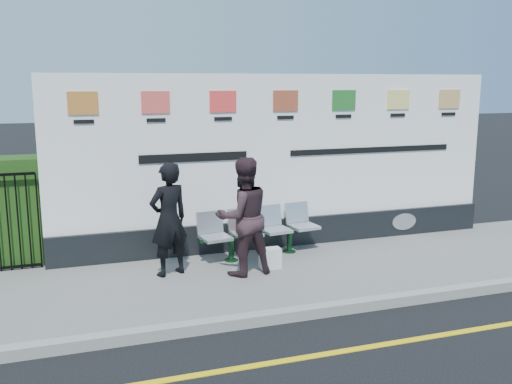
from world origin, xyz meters
The scene contains 10 objects.
ground centered at (0.00, 0.00, 0.00)m, with size 80.00×80.00×0.00m, color black.
pavement centered at (0.00, 2.50, 0.06)m, with size 14.00×3.00×0.12m, color slate.
kerb centered at (0.00, 1.00, 0.07)m, with size 14.00×0.18×0.14m, color gray.
yellow_line centered at (0.00, 0.00, 0.00)m, with size 14.00×0.10×0.01m, color yellow.
billboard centered at (0.50, 3.85, 1.42)m, with size 8.00×0.30×3.00m.
bench centered at (-0.09, 3.31, 0.34)m, with size 2.08×0.54×0.44m, color silver, non-canonical shape.
woman_left centered at (-1.70, 2.88, 0.98)m, with size 0.63×0.41×1.71m, color black.
woman_right centered at (-0.63, 2.57, 1.01)m, with size 0.87×0.67×1.78m, color #342227.
handbag_brown centered at (-0.36, 3.27, 0.69)m, with size 0.32×0.14×0.25m, color black.
carrier_bag_white centered at (-0.16, 2.68, 0.28)m, with size 0.32×0.19×0.32m, color silver.
Camera 1 is at (-3.08, -5.34, 2.99)m, focal length 40.00 mm.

